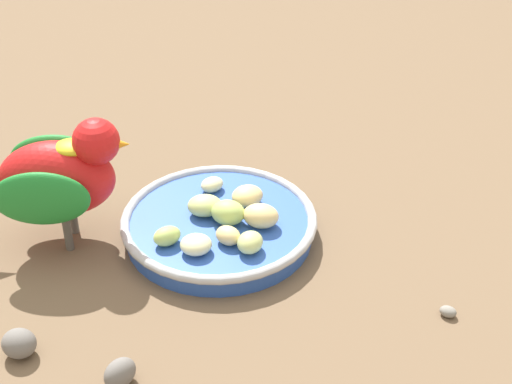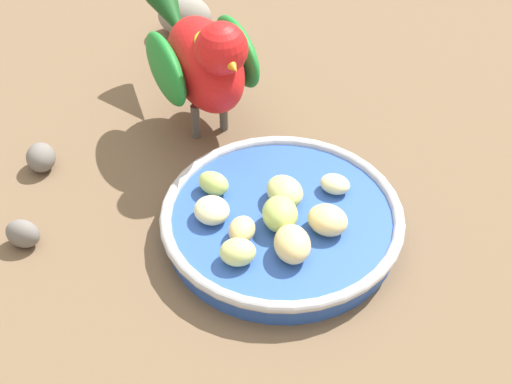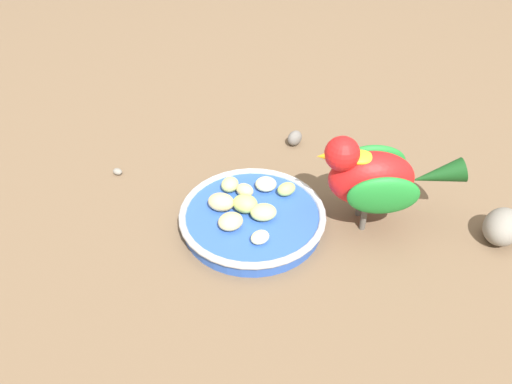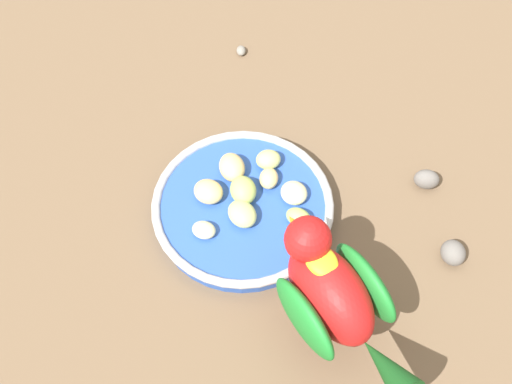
{
  "view_description": "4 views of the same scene",
  "coord_description": "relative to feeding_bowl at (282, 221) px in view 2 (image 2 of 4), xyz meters",
  "views": [
    {
      "loc": [
        -0.56,
        0.34,
        0.49
      ],
      "look_at": [
        -0.04,
        -0.05,
        0.06
      ],
      "focal_mm": 52.14,
      "sensor_mm": 36.0,
      "label": 1
    },
    {
      "loc": [
        -0.43,
        -0.23,
        0.48
      ],
      "look_at": [
        -0.04,
        -0.01,
        0.07
      ],
      "focal_mm": 53.21,
      "sensor_mm": 36.0,
      "label": 2
    },
    {
      "loc": [
        0.42,
        -0.34,
        0.51
      ],
      "look_at": [
        -0.01,
        -0.01,
        0.06
      ],
      "focal_mm": 35.62,
      "sensor_mm": 36.0,
      "label": 3
    },
    {
      "loc": [
        0.4,
        0.18,
        0.79
      ],
      "look_at": [
        -0.02,
        -0.0,
        0.06
      ],
      "focal_mm": 54.37,
      "sensor_mm": 36.0,
      "label": 4
    }
  ],
  "objects": [
    {
      "name": "ground_plane",
      "position": [
        0.02,
        0.02,
        -0.02
      ],
      "size": [
        4.0,
        4.0,
        0.0
      ],
      "primitive_type": "plane",
      "color": "brown"
    },
    {
      "name": "apple_piece_6",
      "position": [
        -0.04,
        0.02,
        0.02
      ],
      "size": [
        0.03,
        0.03,
        0.02
      ],
      "primitive_type": "ellipsoid",
      "rotation": [
        0.0,
        0.0,
        3.41
      ],
      "color": "#E5C67F",
      "rests_on": "feeding_bowl"
    },
    {
      "name": "apple_piece_5",
      "position": [
        -0.03,
        0.05,
        0.02
      ],
      "size": [
        0.04,
        0.04,
        0.02
      ],
      "primitive_type": "ellipsoid",
      "rotation": [
        0.0,
        0.0,
        4.11
      ],
      "color": "beige",
      "rests_on": "feeding_bowl"
    },
    {
      "name": "apple_piece_7",
      "position": [
        -0.0,
        0.07,
        0.02
      ],
      "size": [
        0.02,
        0.03,
        0.02
      ],
      "primitive_type": "ellipsoid",
      "rotation": [
        0.0,
        0.0,
        1.48
      ],
      "color": "#B2CC66",
      "rests_on": "feeding_bowl"
    },
    {
      "name": "pebble_2",
      "position": [
        -0.12,
        0.19,
        -0.0
      ],
      "size": [
        0.03,
        0.03,
        0.03
      ],
      "primitive_type": "ellipsoid",
      "rotation": [
        0.0,
        0.0,
        4.96
      ],
      "color": "slate",
      "rests_on": "ground_plane"
    },
    {
      "name": "apple_piece_3",
      "position": [
        0.05,
        -0.03,
        0.02
      ],
      "size": [
        0.02,
        0.03,
        0.02
      ],
      "primitive_type": "ellipsoid",
      "rotation": [
        0.0,
        0.0,
        1.63
      ],
      "color": "beige",
      "rests_on": "feeding_bowl"
    },
    {
      "name": "feeding_bowl",
      "position": [
        0.0,
        0.0,
        0.0
      ],
      "size": [
        0.21,
        0.21,
        0.03
      ],
      "color": "#2D56B7",
      "rests_on": "ground_plane"
    },
    {
      "name": "apple_piece_1",
      "position": [
        0.02,
        0.01,
        0.02
      ],
      "size": [
        0.05,
        0.05,
        0.02
      ],
      "primitive_type": "ellipsoid",
      "rotation": [
        0.0,
        0.0,
        1.01
      ],
      "color": "#C6D17A",
      "rests_on": "feeding_bowl"
    },
    {
      "name": "pebble_1",
      "position": [
        -0.04,
        0.24,
        -0.0
      ],
      "size": [
        0.04,
        0.04,
        0.03
      ],
      "primitive_type": "ellipsoid",
      "rotation": [
        0.0,
        0.0,
        0.71
      ],
      "color": "slate",
      "rests_on": "ground_plane"
    },
    {
      "name": "apple_piece_0",
      "position": [
        -0.06,
        0.01,
        0.02
      ],
      "size": [
        0.04,
        0.04,
        0.02
      ],
      "primitive_type": "ellipsoid",
      "rotation": [
        0.0,
        0.0,
        5.26
      ],
      "color": "#C6D17A",
      "rests_on": "feeding_bowl"
    },
    {
      "name": "apple_piece_8",
      "position": [
        -0.04,
        -0.03,
        0.02
      ],
      "size": [
        0.05,
        0.05,
        0.03
      ],
      "primitive_type": "ellipsoid",
      "rotation": [
        0.0,
        0.0,
        0.68
      ],
      "color": "#E5C67F",
      "rests_on": "feeding_bowl"
    },
    {
      "name": "rock_large",
      "position": [
        0.23,
        0.26,
        0.01
      ],
      "size": [
        0.07,
        0.08,
        0.05
      ],
      "primitive_type": "ellipsoid",
      "rotation": [
        0.0,
        0.0,
        4.99
      ],
      "color": "gray",
      "rests_on": "ground_plane"
    },
    {
      "name": "apple_piece_4",
      "position": [
        -0.01,
        -0.0,
        0.02
      ],
      "size": [
        0.05,
        0.05,
        0.03
      ],
      "primitive_type": "ellipsoid",
      "rotation": [
        0.0,
        0.0,
        0.65
      ],
      "color": "#B2CC66",
      "rests_on": "feeding_bowl"
    },
    {
      "name": "apple_piece_2",
      "position": [
        0.0,
        -0.04,
        0.02
      ],
      "size": [
        0.04,
        0.04,
        0.02
      ],
      "primitive_type": "ellipsoid",
      "rotation": [
        0.0,
        0.0,
        1.4
      ],
      "color": "#E5C67F",
      "rests_on": "feeding_bowl"
    },
    {
      "name": "parrot",
      "position": [
        0.09,
        0.14,
        0.07
      ],
      "size": [
        0.15,
        0.19,
        0.15
      ],
      "rotation": [
        0.0,
        0.0,
        -2.19
      ],
      "color": "#59544C",
      "rests_on": "ground_plane"
    }
  ]
}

